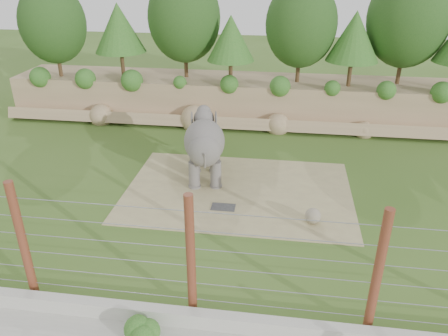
# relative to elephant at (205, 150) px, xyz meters

# --- Properties ---
(ground) EXTENTS (90.00, 90.00, 0.00)m
(ground) POSITION_rel_elephant_xyz_m (1.18, -3.94, -1.50)
(ground) COLOR #3B5E1E
(ground) RESTS_ON ground
(back_embankment) EXTENTS (30.00, 5.52, 8.77)m
(back_embankment) POSITION_rel_elephant_xyz_m (1.77, 8.74, 2.46)
(back_embankment) COLOR #9A7F5C
(back_embankment) RESTS_ON ground
(dirt_patch) EXTENTS (10.00, 7.00, 0.02)m
(dirt_patch) POSITION_rel_elephant_xyz_m (1.68, -0.94, -1.49)
(dirt_patch) COLOR #9C8D63
(dirt_patch) RESTS_ON ground
(drain_grate) EXTENTS (1.00, 0.60, 0.03)m
(drain_grate) POSITION_rel_elephant_xyz_m (1.22, -2.46, -1.47)
(drain_grate) COLOR #262628
(drain_grate) RESTS_ON dirt_patch
(elephant) EXTENTS (2.26, 3.94, 3.00)m
(elephant) POSITION_rel_elephant_xyz_m (0.00, 0.00, 0.00)
(elephant) COLOR #605A56
(elephant) RESTS_ON ground
(stone_ball) EXTENTS (0.63, 0.63, 0.63)m
(stone_ball) POSITION_rel_elephant_xyz_m (4.87, -3.10, -1.17)
(stone_ball) COLOR gray
(stone_ball) RESTS_ON dirt_patch
(retaining_wall) EXTENTS (26.00, 0.35, 0.50)m
(retaining_wall) POSITION_rel_elephant_xyz_m (1.18, -8.94, -1.25)
(retaining_wall) COLOR #BBBAAD
(retaining_wall) RESTS_ON ground
(barrier_fence) EXTENTS (20.26, 0.26, 4.00)m
(barrier_fence) POSITION_rel_elephant_xyz_m (1.18, -8.44, 0.50)
(barrier_fence) COLOR brown
(barrier_fence) RESTS_ON ground
(walkway_shrub) EXTENTS (0.77, 0.77, 0.77)m
(walkway_shrub) POSITION_rel_elephant_xyz_m (0.05, -9.74, -1.10)
(walkway_shrub) COLOR #21621C
(walkway_shrub) RESTS_ON walkway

